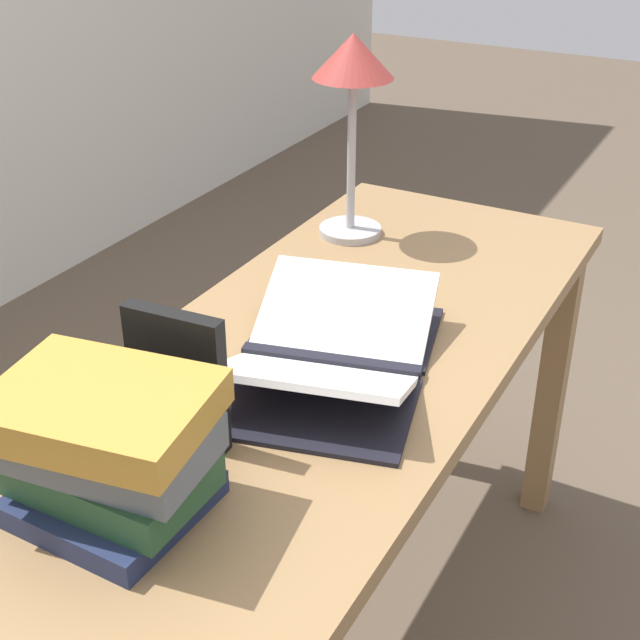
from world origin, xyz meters
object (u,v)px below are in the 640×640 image
Objects in this scene: book_standing_upright at (177,378)px; coffee_mug at (176,400)px; open_book at (331,353)px; reading_lamp at (353,79)px; book_stack_tall at (107,449)px.

book_standing_upright reaches higher than coffee_mug.
reading_lamp is at bearing 9.39° from open_book.
reading_lamp reaches higher than open_book.
coffee_mug is (0.03, 0.03, -0.06)m from book_standing_upright.
book_stack_tall is at bearing -171.94° from reading_lamp.
open_book is at bearing -156.56° from reading_lamp.
open_book is 5.65× the size of coffee_mug.
book_stack_tall is at bearing 155.03° from open_book.
open_book reaches higher than coffee_mug.
open_book is 0.30m from book_standing_upright.
reading_lamp is (0.78, 0.12, 0.23)m from book_standing_upright.
reading_lamp is at bearing 8.06° from book_stack_tall.
book_standing_upright reaches higher than open_book.
book_stack_tall is 0.20m from coffee_mug.
reading_lamp is at bearing 7.11° from coffee_mug.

